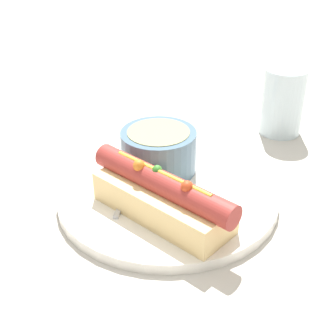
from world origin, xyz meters
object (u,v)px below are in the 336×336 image
at_px(hot_dog, 162,196).
at_px(drinking_glass, 283,101).
at_px(spoon, 138,166).
at_px(soup_bowl, 159,149).

xyz_separation_m(hot_dog, drinking_glass, (0.03, 0.31, 0.01)).
distance_m(spoon, drinking_glass, 0.27).
bearing_deg(soup_bowl, drinking_glass, 68.74).
height_order(soup_bowl, spoon, soup_bowl).
distance_m(soup_bowl, spoon, 0.04).
relative_size(soup_bowl, drinking_glass, 0.94).
height_order(hot_dog, soup_bowl, hot_dog).
distance_m(soup_bowl, drinking_glass, 0.24).
distance_m(hot_dog, spoon, 0.11).
bearing_deg(soup_bowl, hot_dog, -54.03).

